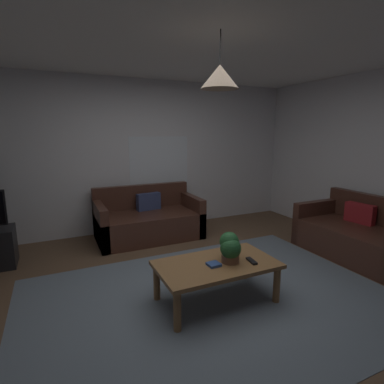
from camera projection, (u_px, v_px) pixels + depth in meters
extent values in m
cube|color=brown|center=(204.00, 292.00, 3.28)|extent=(5.80, 4.86, 0.02)
cube|color=slate|center=(213.00, 300.00, 3.10)|extent=(3.77, 2.67, 0.01)
cube|color=silver|center=(139.00, 156.00, 5.21)|extent=(5.92, 0.06, 2.58)
cube|color=white|center=(206.00, 34.00, 2.77)|extent=(5.80, 4.86, 0.02)
cube|color=white|center=(159.00, 163.00, 5.35)|extent=(1.08, 0.01, 0.91)
cube|color=#47281E|center=(149.00, 225.00, 4.90)|extent=(1.64, 0.89, 0.42)
cube|color=#47281E|center=(142.00, 196.00, 5.16)|extent=(1.64, 0.12, 0.40)
cube|color=#47281E|center=(101.00, 225.00, 4.56)|extent=(0.12, 0.89, 0.64)
cube|color=#47281E|center=(191.00, 214.00, 5.19)|extent=(0.12, 0.89, 0.64)
cube|color=navy|center=(149.00, 202.00, 5.04)|extent=(0.41, 0.18, 0.28)
cube|color=#47281E|center=(356.00, 242.00, 4.18)|extent=(0.89, 1.53, 0.42)
cube|color=#47281E|center=(377.00, 210.00, 4.26)|extent=(0.12, 1.53, 0.40)
cube|color=#47281E|center=(316.00, 221.00, 4.78)|extent=(0.89, 0.12, 0.64)
cube|color=maroon|center=(360.00, 213.00, 4.31)|extent=(0.17, 0.41, 0.28)
cube|color=olive|center=(217.00, 264.00, 3.03)|extent=(1.20, 0.68, 0.04)
cylinder|color=olive|center=(177.00, 311.00, 2.59)|extent=(0.07, 0.07, 0.38)
cylinder|color=olive|center=(277.00, 285.00, 3.04)|extent=(0.07, 0.07, 0.38)
cylinder|color=olive|center=(157.00, 282.00, 3.09)|extent=(0.07, 0.07, 0.38)
cylinder|color=olive|center=(245.00, 263.00, 3.54)|extent=(0.07, 0.07, 0.38)
cube|color=#2D4C8C|center=(214.00, 264.00, 2.95)|extent=(0.13, 0.12, 0.03)
cube|color=black|center=(252.00, 261.00, 3.04)|extent=(0.07, 0.17, 0.02)
cylinder|color=brown|center=(230.00, 258.00, 3.03)|extent=(0.18, 0.18, 0.08)
sphere|color=#235B2D|center=(231.00, 248.00, 2.99)|extent=(0.21, 0.21, 0.21)
sphere|color=#235B2D|center=(229.00, 241.00, 3.02)|extent=(0.20, 0.20, 0.20)
cylinder|color=black|center=(220.00, 47.00, 2.63)|extent=(0.01, 0.01, 0.29)
cone|color=tan|center=(220.00, 77.00, 2.67)|extent=(0.35, 0.35, 0.21)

